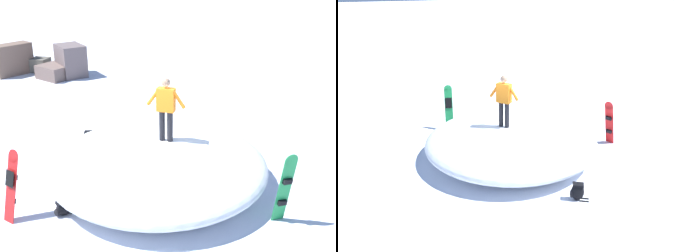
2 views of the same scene
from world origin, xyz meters
The scene contains 7 objects.
ground centered at (0.00, 0.00, 0.00)m, with size 240.00×240.00×0.00m, color white.
snow_mound centered at (-0.30, -0.41, 0.53)m, with size 5.34×5.29×1.07m, color white.
snowboarder_standing centered at (-0.57, -0.44, 1.96)m, with size 0.59×0.87×1.57m.
snowboard_primary_upright centered at (-1.20, 2.59, 0.88)m, with size 0.38×0.39×1.69m.
snowboard_secondary_upright centered at (2.99, -1.25, 0.80)m, with size 0.48×0.40×1.56m.
backpack_near centered at (2.13, -0.66, 0.17)m, with size 0.65×0.28×0.34m.
backpack_far centered at (-0.10, -3.37, 0.24)m, with size 0.48×0.44×0.48m.
Camera 2 is at (-5.39, -9.14, 5.05)m, focal length 37.84 mm.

